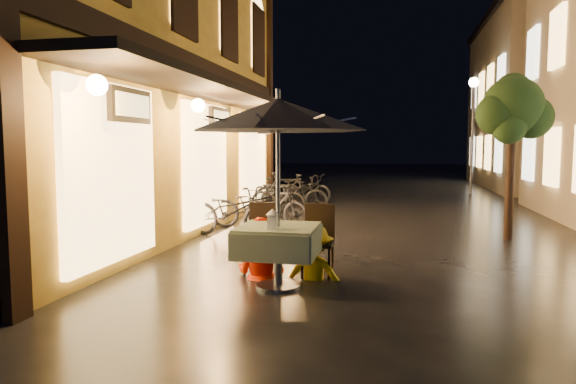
% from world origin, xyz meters
% --- Properties ---
extents(ground, '(90.00, 90.00, 0.00)m').
position_xyz_m(ground, '(0.00, 0.00, 0.00)').
color(ground, black).
rests_on(ground, ground).
extents(west_building, '(5.90, 11.40, 7.40)m').
position_xyz_m(west_building, '(-5.72, 4.00, 3.71)').
color(west_building, '#C08932').
rests_on(west_building, ground).
extents(east_building_far, '(7.30, 10.30, 7.30)m').
position_xyz_m(east_building_far, '(7.49, 18.00, 3.66)').
color(east_building_far, '#C0AD93').
rests_on(east_building_far, ground).
extents(street_tree, '(1.43, 1.20, 3.15)m').
position_xyz_m(street_tree, '(2.41, 4.51, 2.42)').
color(street_tree, black).
rests_on(street_tree, ground).
extents(streetlamp_far, '(0.36, 0.36, 4.23)m').
position_xyz_m(streetlamp_far, '(3.00, 14.00, 2.92)').
color(streetlamp_far, '#59595E').
rests_on(streetlamp_far, ground).
extents(cafe_table, '(0.99, 0.99, 0.78)m').
position_xyz_m(cafe_table, '(-1.12, 0.38, 0.59)').
color(cafe_table, '#59595E').
rests_on(cafe_table, ground).
extents(patio_umbrella, '(2.18, 2.18, 2.46)m').
position_xyz_m(patio_umbrella, '(-1.12, 0.38, 2.15)').
color(patio_umbrella, '#59595E').
rests_on(patio_umbrella, ground).
extents(cafe_chair_left, '(0.42, 0.42, 0.97)m').
position_xyz_m(cafe_chair_left, '(-1.52, 1.12, 0.54)').
color(cafe_chair_left, black).
rests_on(cafe_chair_left, ground).
extents(cafe_chair_right, '(0.42, 0.42, 0.97)m').
position_xyz_m(cafe_chair_right, '(-0.72, 1.12, 0.54)').
color(cafe_chair_right, black).
rests_on(cafe_chair_right, ground).
extents(table_lantern, '(0.16, 0.16, 0.25)m').
position_xyz_m(table_lantern, '(-1.12, 0.10, 0.92)').
color(table_lantern, white).
rests_on(table_lantern, cafe_table).
extents(person_orange, '(0.91, 0.80, 1.58)m').
position_xyz_m(person_orange, '(-1.47, 0.89, 0.79)').
color(person_orange, '#EB2800').
rests_on(person_orange, ground).
extents(person_yellow, '(0.93, 0.58, 1.38)m').
position_xyz_m(person_yellow, '(-0.75, 0.94, 0.69)').
color(person_yellow, '#FFC700').
rests_on(person_yellow, ground).
extents(bicycle_0, '(2.03, 1.17, 1.01)m').
position_xyz_m(bicycle_0, '(-2.82, 3.65, 0.50)').
color(bicycle_0, black).
rests_on(bicycle_0, ground).
extents(bicycle_1, '(1.61, 0.90, 0.93)m').
position_xyz_m(bicycle_1, '(-2.23, 4.99, 0.47)').
color(bicycle_1, black).
rests_on(bicycle_1, ground).
extents(bicycle_2, '(1.88, 1.00, 0.94)m').
position_xyz_m(bicycle_2, '(-2.74, 4.90, 0.47)').
color(bicycle_2, black).
rests_on(bicycle_2, ground).
extents(bicycle_3, '(1.67, 0.91, 0.97)m').
position_xyz_m(bicycle_3, '(-2.61, 6.80, 0.48)').
color(bicycle_3, black).
rests_on(bicycle_3, ground).
extents(bicycle_4, '(1.85, 0.69, 0.96)m').
position_xyz_m(bicycle_4, '(-2.36, 7.63, 0.48)').
color(bicycle_4, black).
rests_on(bicycle_4, ground).
extents(bicycle_5, '(1.81, 1.12, 1.05)m').
position_xyz_m(bicycle_5, '(-2.63, 7.82, 0.53)').
color(bicycle_5, black).
rests_on(bicycle_5, ground).
extents(bicycle_6, '(1.81, 1.19, 0.90)m').
position_xyz_m(bicycle_6, '(-2.41, 9.90, 0.45)').
color(bicycle_6, black).
rests_on(bicycle_6, ground).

